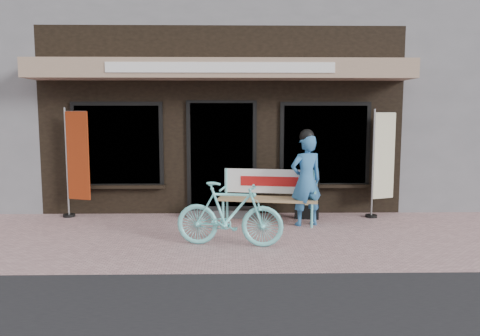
{
  "coord_description": "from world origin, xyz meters",
  "views": [
    {
      "loc": [
        0.18,
        -7.03,
        1.97
      ],
      "look_at": [
        0.33,
        0.7,
        1.05
      ],
      "focal_mm": 35.0,
      "sensor_mm": 36.0,
      "label": 1
    }
  ],
  "objects_px": {
    "nobori_cream": "(382,162)",
    "menu_stand": "(307,195)",
    "person": "(306,178)",
    "bench": "(269,192)",
    "nobori_red": "(76,161)",
    "bicycle": "(230,214)"
  },
  "relations": [
    {
      "from": "nobori_red",
      "to": "menu_stand",
      "type": "xyz_separation_m",
      "value": [
        4.29,
        -0.22,
        -0.61
      ]
    },
    {
      "from": "bench",
      "to": "nobori_cream",
      "type": "xyz_separation_m",
      "value": [
        2.17,
        0.43,
        0.49
      ]
    },
    {
      "from": "nobori_red",
      "to": "nobori_cream",
      "type": "bearing_deg",
      "value": 18.96
    },
    {
      "from": "bench",
      "to": "nobori_red",
      "type": "bearing_deg",
      "value": -176.45
    },
    {
      "from": "person",
      "to": "bicycle",
      "type": "distance_m",
      "value": 1.87
    },
    {
      "from": "nobori_cream",
      "to": "menu_stand",
      "type": "height_order",
      "value": "nobori_cream"
    },
    {
      "from": "nobori_cream",
      "to": "menu_stand",
      "type": "bearing_deg",
      "value": 167.57
    },
    {
      "from": "nobori_cream",
      "to": "menu_stand",
      "type": "distance_m",
      "value": 1.57
    },
    {
      "from": "nobori_red",
      "to": "bicycle",
      "type": "bearing_deg",
      "value": -15.07
    },
    {
      "from": "bicycle",
      "to": "menu_stand",
      "type": "relative_size",
      "value": 1.79
    },
    {
      "from": "bench",
      "to": "nobori_red",
      "type": "distance_m",
      "value": 3.63
    },
    {
      "from": "person",
      "to": "bench",
      "type": "bearing_deg",
      "value": 141.34
    },
    {
      "from": "nobori_red",
      "to": "bench",
      "type": "bearing_deg",
      "value": 12.07
    },
    {
      "from": "nobori_red",
      "to": "nobori_cream",
      "type": "relative_size",
      "value": 1.01
    },
    {
      "from": "bench",
      "to": "nobori_cream",
      "type": "relative_size",
      "value": 0.88
    },
    {
      "from": "person",
      "to": "nobori_red",
      "type": "height_order",
      "value": "nobori_red"
    },
    {
      "from": "nobori_cream",
      "to": "menu_stand",
      "type": "relative_size",
      "value": 2.29
    },
    {
      "from": "person",
      "to": "menu_stand",
      "type": "bearing_deg",
      "value": 60.38
    },
    {
      "from": "bench",
      "to": "bicycle",
      "type": "relative_size",
      "value": 1.13
    },
    {
      "from": "bench",
      "to": "nobori_red",
      "type": "xyz_separation_m",
      "value": [
        -3.56,
        0.44,
        0.51
      ]
    },
    {
      "from": "bench",
      "to": "bicycle",
      "type": "bearing_deg",
      "value": -104.3
    },
    {
      "from": "person",
      "to": "bicycle",
      "type": "bearing_deg",
      "value": -154.33
    }
  ]
}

